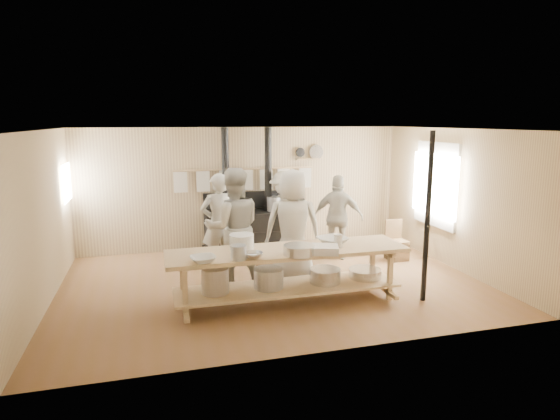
{
  "coord_description": "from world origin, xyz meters",
  "views": [
    {
      "loc": [
        -1.89,
        -7.38,
        2.75
      ],
      "look_at": [
        0.18,
        0.2,
        1.23
      ],
      "focal_mm": 30.0,
      "sensor_mm": 36.0,
      "label": 1
    }
  ],
  "objects": [
    {
      "name": "cook_center",
      "position": [
        0.34,
        -0.01,
        0.98
      ],
      "size": [
        1.07,
        0.83,
        1.95
      ],
      "primitive_type": "imported",
      "rotation": [
        0.0,
        0.0,
        2.91
      ],
      "color": "#A09D8E",
      "rests_on": "ground"
    },
    {
      "name": "support_post",
      "position": [
        2.05,
        -1.35,
        1.3
      ],
      "size": [
        0.08,
        0.08,
        2.6
      ],
      "primitive_type": "cylinder",
      "color": "black",
      "rests_on": "ground"
    },
    {
      "name": "room_shell",
      "position": [
        0.0,
        0.0,
        1.62
      ],
      "size": [
        7.0,
        7.0,
        7.0
      ],
      "color": "tan",
      "rests_on": "ground"
    },
    {
      "name": "cook_far_left",
      "position": [
        -0.79,
        0.85,
        0.91
      ],
      "size": [
        0.72,
        0.53,
        1.82
      ],
      "primitive_type": "imported",
      "rotation": [
        0.0,
        0.0,
        3.29
      ],
      "color": "#A09D8E",
      "rests_on": "ground"
    },
    {
      "name": "back_wall_shelf",
      "position": [
        1.46,
        2.43,
        2.0
      ],
      "size": [
        0.63,
        0.14,
        0.32
      ],
      "color": "tan",
      "rests_on": "ground"
    },
    {
      "name": "bucket_galv",
      "position": [
        -0.81,
        -1.23,
        0.95
      ],
      "size": [
        0.29,
        0.29,
        0.2
      ],
      "primitive_type": "cylinder",
      "rotation": [
        0.0,
        0.0,
        0.4
      ],
      "color": "gray",
      "rests_on": "prep_table"
    },
    {
      "name": "chair",
      "position": [
        2.73,
        0.7,
        0.23
      ],
      "size": [
        0.37,
        0.37,
        0.79
      ],
      "rotation": [
        0.0,
        0.0,
        0.02
      ],
      "color": "#503B20",
      "rests_on": "ground"
    },
    {
      "name": "window_right",
      "position": [
        3.47,
        0.6,
        1.5
      ],
      "size": [
        0.09,
        1.5,
        1.65
      ],
      "color": "beige",
      "rests_on": "ground"
    },
    {
      "name": "stove",
      "position": [
        -0.01,
        2.12,
        0.52
      ],
      "size": [
        1.9,
        0.75,
        2.6
      ],
      "color": "black",
      "rests_on": "ground"
    },
    {
      "name": "cook_right",
      "position": [
        1.62,
        1.08,
        0.85
      ],
      "size": [
        1.07,
        0.81,
        1.69
      ],
      "primitive_type": "imported",
      "rotation": [
        0.0,
        0.0,
        2.68
      ],
      "color": "#A09D8E",
      "rests_on": "ground"
    },
    {
      "name": "cook_by_window",
      "position": [
        0.74,
        1.95,
        0.85
      ],
      "size": [
        1.22,
        1.22,
        1.7
      ],
      "primitive_type": "imported",
      "rotation": [
        0.0,
        0.0,
        -0.78
      ],
      "color": "#A09D8E",
      "rests_on": "ground"
    },
    {
      "name": "left_opening",
      "position": [
        -3.45,
        2.0,
        1.6
      ],
      "size": [
        0.0,
        0.9,
        0.9
      ],
      "color": "white",
      "rests_on": "ground"
    },
    {
      "name": "mixing_bowl_large",
      "position": [
        0.07,
        -1.23,
        0.92
      ],
      "size": [
        0.51,
        0.51,
        0.14
      ],
      "primitive_type": "cylinder",
      "rotation": [
        0.0,
        0.0,
        0.17
      ],
      "color": "silver",
      "rests_on": "prep_table"
    },
    {
      "name": "ground",
      "position": [
        0.0,
        0.0,
        0.0
      ],
      "size": [
        7.0,
        7.0,
        0.0
      ],
      "primitive_type": "plane",
      "color": "brown",
      "rests_on": "ground"
    },
    {
      "name": "bowl_steel_b",
      "position": [
        0.51,
        -1.23,
        0.9
      ],
      "size": [
        0.36,
        0.36,
        0.09
      ],
      "primitive_type": "imported",
      "rotation": [
        0.0,
        0.0,
        3.44
      ],
      "color": "silver",
      "rests_on": "prep_table"
    },
    {
      "name": "towel_rail",
      "position": [
        0.0,
        2.4,
        1.56
      ],
      "size": [
        3.0,
        0.04,
        0.47
      ],
      "color": "tan",
      "rests_on": "ground"
    },
    {
      "name": "bowl_white_a",
      "position": [
        -1.3,
        -1.23,
        0.89
      ],
      "size": [
        0.39,
        0.39,
        0.09
      ],
      "primitive_type": "imported",
      "rotation": [
        0.0,
        0.0,
        0.13
      ],
      "color": "white",
      "rests_on": "prep_table"
    },
    {
      "name": "pitcher",
      "position": [
        0.76,
        -1.01,
        0.95
      ],
      "size": [
        0.16,
        0.16,
        0.2
      ],
      "primitive_type": "cylinder",
      "rotation": [
        0.0,
        0.0,
        0.29
      ],
      "color": "white",
      "rests_on": "prep_table"
    },
    {
      "name": "deep_bowl_enamel",
      "position": [
        -0.67,
        -0.73,
        0.96
      ],
      "size": [
        0.44,
        0.44,
        0.23
      ],
      "primitive_type": "cylinder",
      "rotation": [
        0.0,
        0.0,
        0.23
      ],
      "color": "white",
      "rests_on": "prep_table"
    },
    {
      "name": "cook_left",
      "position": [
        -0.65,
        0.09,
        1.0
      ],
      "size": [
        1.0,
        0.8,
        1.99
      ],
      "primitive_type": "imported",
      "rotation": [
        0.0,
        0.0,
        3.09
      ],
      "color": "#A09D8E",
      "rests_on": "ground"
    },
    {
      "name": "bowl_steel_a",
      "position": [
        -0.6,
        -1.23,
        0.89
      ],
      "size": [
        0.36,
        0.36,
        0.09
      ],
      "primitive_type": "imported",
      "rotation": [
        0.0,
        0.0,
        0.4
      ],
      "color": "silver",
      "rests_on": "prep_table"
    },
    {
      "name": "prep_table",
      "position": [
        -0.01,
        -0.9,
        0.52
      ],
      "size": [
        3.6,
        0.9,
        0.85
      ],
      "color": "tan",
      "rests_on": "ground"
    },
    {
      "name": "roasting_pan",
      "position": [
        0.4,
        -1.23,
        0.91
      ],
      "size": [
        0.59,
        0.48,
        0.11
      ],
      "primitive_type": "cube",
      "rotation": [
        0.0,
        0.0,
        -0.32
      ],
      "color": "#B2B2B7",
      "rests_on": "prep_table"
    },
    {
      "name": "bowl_white_b",
      "position": [
        0.75,
        -0.81,
        0.91
      ],
      "size": [
        0.56,
        0.56,
        0.11
      ],
      "primitive_type": "imported",
      "rotation": [
        0.0,
        0.0,
        1.86
      ],
      "color": "white",
      "rests_on": "prep_table"
    }
  ]
}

